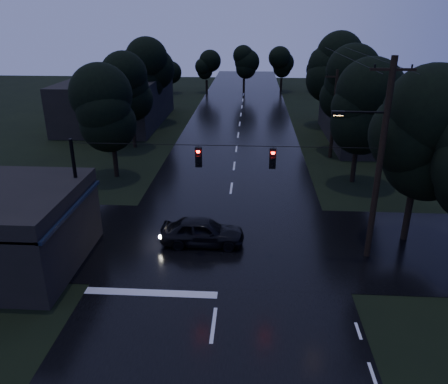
# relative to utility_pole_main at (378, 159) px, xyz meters

# --- Properties ---
(main_road) EXTENTS (12.00, 120.00, 0.02)m
(main_road) POSITION_rel_utility_pole_main_xyz_m (-7.41, 19.00, -5.26)
(main_road) COLOR black
(main_road) RESTS_ON ground
(cross_street) EXTENTS (60.00, 9.00, 0.02)m
(cross_street) POSITION_rel_utility_pole_main_xyz_m (-7.41, 1.00, -5.26)
(cross_street) COLOR black
(cross_street) RESTS_ON ground
(building_far_right) EXTENTS (10.00, 14.00, 4.40)m
(building_far_right) POSITION_rel_utility_pole_main_xyz_m (6.59, 23.00, -3.06)
(building_far_right) COLOR black
(building_far_right) RESTS_ON ground
(building_far_left) EXTENTS (10.00, 16.00, 5.00)m
(building_far_left) POSITION_rel_utility_pole_main_xyz_m (-21.41, 29.00, -2.76)
(building_far_left) COLOR black
(building_far_left) RESTS_ON ground
(utility_pole_main) EXTENTS (3.50, 0.30, 10.00)m
(utility_pole_main) POSITION_rel_utility_pole_main_xyz_m (0.00, 0.00, 0.00)
(utility_pole_main) COLOR black
(utility_pole_main) RESTS_ON ground
(utility_pole_far) EXTENTS (2.00, 0.30, 7.50)m
(utility_pole_far) POSITION_rel_utility_pole_main_xyz_m (0.89, 17.00, -1.38)
(utility_pole_far) COLOR black
(utility_pole_far) RESTS_ON ground
(anchor_pole_left) EXTENTS (0.18, 0.18, 6.00)m
(anchor_pole_left) POSITION_rel_utility_pole_main_xyz_m (-14.91, 0.00, -2.26)
(anchor_pole_left) COLOR black
(anchor_pole_left) RESTS_ON ground
(span_signals) EXTENTS (15.00, 0.37, 1.12)m
(span_signals) POSITION_rel_utility_pole_main_xyz_m (-6.85, -0.01, -0.01)
(span_signals) COLOR black
(span_signals) RESTS_ON ground
(tree_corner_near) EXTENTS (4.48, 4.48, 9.44)m
(tree_corner_near) POSITION_rel_utility_pole_main_xyz_m (2.59, 2.00, 0.74)
(tree_corner_near) COLOR black
(tree_corner_near) RESTS_ON ground
(tree_left_a) EXTENTS (3.92, 3.92, 8.26)m
(tree_left_a) POSITION_rel_utility_pole_main_xyz_m (-16.41, 11.00, -0.02)
(tree_left_a) COLOR black
(tree_left_a) RESTS_ON ground
(tree_left_b) EXTENTS (4.20, 4.20, 8.85)m
(tree_left_b) POSITION_rel_utility_pole_main_xyz_m (-17.01, 19.00, 0.36)
(tree_left_b) COLOR black
(tree_left_b) RESTS_ON ground
(tree_left_c) EXTENTS (4.48, 4.48, 9.44)m
(tree_left_c) POSITION_rel_utility_pole_main_xyz_m (-17.61, 29.00, 0.74)
(tree_left_c) COLOR black
(tree_left_c) RESTS_ON ground
(tree_right_a) EXTENTS (4.20, 4.20, 8.85)m
(tree_right_a) POSITION_rel_utility_pole_main_xyz_m (1.59, 11.00, 0.36)
(tree_right_a) COLOR black
(tree_right_a) RESTS_ON ground
(tree_right_b) EXTENTS (4.48, 4.48, 9.44)m
(tree_right_b) POSITION_rel_utility_pole_main_xyz_m (2.19, 19.00, 0.74)
(tree_right_b) COLOR black
(tree_right_b) RESTS_ON ground
(tree_right_c) EXTENTS (4.76, 4.76, 10.03)m
(tree_right_c) POSITION_rel_utility_pole_main_xyz_m (2.79, 29.00, 1.11)
(tree_right_c) COLOR black
(tree_right_c) RESTS_ON ground
(car) EXTENTS (4.50, 1.81, 1.53)m
(car) POSITION_rel_utility_pole_main_xyz_m (-8.57, 0.70, -4.49)
(car) COLOR black
(car) RESTS_ON ground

